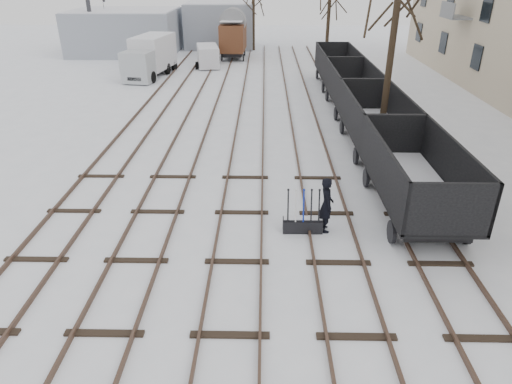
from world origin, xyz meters
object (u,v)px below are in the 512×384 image
at_px(lorry, 150,56).
at_px(crane, 94,35).
at_px(box_van_wagon, 233,36).
at_px(ground_frame, 303,224).
at_px(panel_van, 208,56).
at_px(worker, 326,205).
at_px(freight_wagon_a, 413,186).

height_order(lorry, crane, crane).
bearing_deg(box_van_wagon, ground_frame, -80.52).
distance_m(box_van_wagon, lorry, 9.98).
bearing_deg(box_van_wagon, panel_van, -114.95).
xyz_separation_m(worker, crane, (-18.18, 31.57, 1.13)).
xyz_separation_m(freight_wagon_a, box_van_wagon, (-8.18, 29.92, 1.02)).
height_order(freight_wagon_a, crane, crane).
bearing_deg(crane, worker, -55.76).
distance_m(box_van_wagon, panel_van, 4.53).
bearing_deg(worker, freight_wagon_a, -72.46).
relative_size(worker, panel_van, 0.45).
height_order(ground_frame, panel_van, panel_van).
bearing_deg(lorry, panel_van, 54.84).
distance_m(worker, panel_van, 28.21).
bearing_deg(ground_frame, box_van_wagon, 97.54).
relative_size(ground_frame, worker, 0.79).
relative_size(ground_frame, panel_van, 0.36).
distance_m(panel_van, crane, 12.03).
relative_size(worker, lorry, 0.27).
bearing_deg(crane, panel_van, -16.38).
bearing_deg(ground_frame, crane, 118.65).
relative_size(ground_frame, crane, 0.19).
distance_m(ground_frame, box_van_wagon, 31.69).
relative_size(worker, box_van_wagon, 0.41).
distance_m(worker, lorry, 25.75).
height_order(panel_van, crane, crane).
height_order(freight_wagon_a, panel_van, freight_wagon_a).
xyz_separation_m(lorry, panel_van, (4.01, 4.05, -0.65)).
relative_size(worker, freight_wagon_a, 0.29).
relative_size(box_van_wagon, panel_van, 1.10).
xyz_separation_m(panel_van, crane, (-11.20, 4.23, 1.17)).
bearing_deg(panel_van, worker, -85.89).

